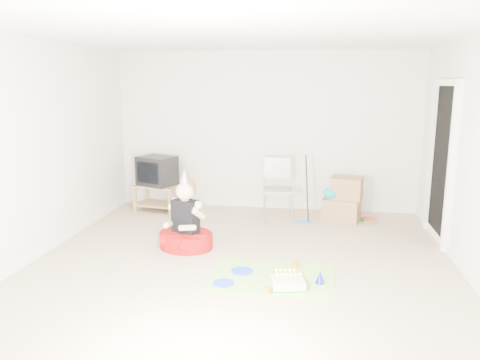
# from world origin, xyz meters

# --- Properties ---
(ground) EXTENTS (5.00, 5.00, 0.00)m
(ground) POSITION_xyz_m (0.00, 0.00, 0.00)
(ground) COLOR tan
(ground) RESTS_ON ground
(doorway_recess) EXTENTS (0.02, 0.90, 2.05)m
(doorway_recess) POSITION_xyz_m (2.48, 1.20, 1.02)
(doorway_recess) COLOR black
(doorway_recess) RESTS_ON ground
(tv_stand) EXTENTS (0.77, 0.56, 0.44)m
(tv_stand) POSITION_xyz_m (-1.72, 1.99, 0.26)
(tv_stand) COLOR #9A7745
(tv_stand) RESTS_ON ground
(crt_tv) EXTENTS (0.68, 0.63, 0.47)m
(crt_tv) POSITION_xyz_m (-1.72, 1.99, 0.68)
(crt_tv) COLOR black
(crt_tv) RESTS_ON tv_stand
(folding_chair) EXTENTS (0.50, 0.48, 0.98)m
(folding_chair) POSITION_xyz_m (0.28, 1.76, 0.48)
(folding_chair) COLOR #9A9BA0
(folding_chair) RESTS_ON ground
(cardboard_boxes) EXTENTS (0.63, 0.53, 0.68)m
(cardboard_boxes) POSITION_xyz_m (1.26, 1.88, 0.33)
(cardboard_boxes) COLOR #976E49
(cardboard_boxes) RESTS_ON ground
(floor_mop) EXTENTS (0.26, 0.34, 1.00)m
(floor_mop) POSITION_xyz_m (0.68, 1.64, 0.26)
(floor_mop) COLOR blue
(floor_mop) RESTS_ON ground
(book_pile) EXTENTS (0.20, 0.25, 0.05)m
(book_pile) POSITION_xyz_m (1.67, 1.88, 0.03)
(book_pile) COLOR #2A7E41
(book_pile) RESTS_ON ground
(seated_woman) EXTENTS (0.93, 0.93, 1.03)m
(seated_woman) POSITION_xyz_m (-0.80, 0.34, 0.23)
(seated_woman) COLOR #980F0E
(seated_woman) RESTS_ON ground
(party_mat) EXTENTS (1.38, 1.01, 0.01)m
(party_mat) POSITION_xyz_m (0.38, -0.44, 0.00)
(party_mat) COLOR #E22F84
(party_mat) RESTS_ON ground
(birthday_cake) EXTENTS (0.38, 0.33, 0.15)m
(birthday_cake) POSITION_xyz_m (0.57, -0.68, 0.05)
(birthday_cake) COLOR silver
(birthday_cake) RESTS_ON party_mat
(blue_plate_near) EXTENTS (0.31, 0.31, 0.01)m
(blue_plate_near) POSITION_xyz_m (0.04, -0.35, 0.01)
(blue_plate_near) COLOR blue
(blue_plate_near) RESTS_ON party_mat
(blue_plate_far) EXTENTS (0.29, 0.29, 0.01)m
(blue_plate_far) POSITION_xyz_m (-0.11, -0.70, 0.01)
(blue_plate_far) COLOR blue
(blue_plate_far) RESTS_ON party_mat
(orange_cup_near) EXTENTS (0.08, 0.08, 0.07)m
(orange_cup_near) POSITION_xyz_m (0.63, -0.15, 0.04)
(orange_cup_near) COLOR orange
(orange_cup_near) RESTS_ON party_mat
(orange_cup_far) EXTENTS (0.07, 0.07, 0.07)m
(orange_cup_far) POSITION_xyz_m (0.38, -0.85, 0.04)
(orange_cup_far) COLOR orange
(orange_cup_far) RESTS_ON party_mat
(blue_party_hat) EXTENTS (0.11, 0.11, 0.14)m
(blue_party_hat) POSITION_xyz_m (0.90, -0.53, 0.08)
(blue_party_hat) COLOR #1A29BB
(blue_party_hat) RESTS_ON party_mat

